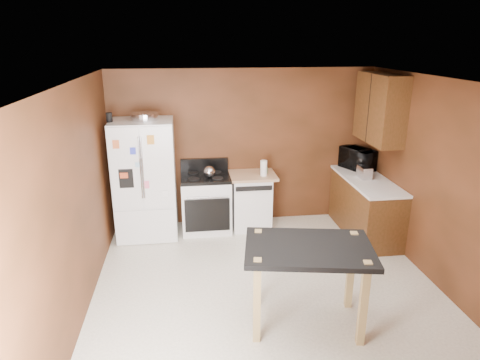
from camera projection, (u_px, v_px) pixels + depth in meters
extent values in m
plane|color=white|center=(268.00, 293.00, 5.18)|extent=(4.50, 4.50, 0.00)
plane|color=white|center=(274.00, 82.00, 4.39)|extent=(4.50, 4.50, 0.00)
plane|color=brown|center=(243.00, 148.00, 6.90)|extent=(4.20, 0.00, 4.20)
plane|color=brown|center=(342.00, 321.00, 2.66)|extent=(4.20, 0.00, 4.20)
plane|color=brown|center=(76.00, 205.00, 4.52)|extent=(0.00, 4.50, 4.50)
plane|color=brown|center=(446.00, 188.00, 5.04)|extent=(0.00, 4.50, 4.50)
cylinder|color=silver|center=(144.00, 116.00, 6.20)|extent=(0.40, 0.40, 0.10)
cylinder|color=black|center=(109.00, 117.00, 6.03)|extent=(0.09, 0.09, 0.13)
sphere|color=silver|center=(209.00, 172.00, 6.52)|extent=(0.18, 0.18, 0.18)
cylinder|color=white|center=(264.00, 168.00, 6.63)|extent=(0.14, 0.14, 0.24)
cylinder|color=#3C9C56|center=(265.00, 170.00, 6.78)|extent=(0.11, 0.11, 0.10)
cube|color=silver|center=(364.00, 172.00, 6.50)|extent=(0.16, 0.25, 0.18)
imported|color=black|center=(357.00, 159.00, 6.94)|extent=(0.58, 0.67, 0.31)
cube|color=white|center=(145.00, 179.00, 6.47)|extent=(0.90, 0.75, 1.80)
cube|color=white|center=(125.00, 170.00, 5.99)|extent=(0.43, 0.02, 1.20)
cube|color=white|center=(158.00, 168.00, 6.04)|extent=(0.43, 0.02, 1.20)
cube|color=white|center=(146.00, 227.00, 6.30)|extent=(0.88, 0.02, 0.54)
cube|color=black|center=(126.00, 178.00, 6.02)|extent=(0.20, 0.01, 0.28)
cylinder|color=silver|center=(140.00, 168.00, 5.98)|extent=(0.02, 0.02, 0.90)
cylinder|color=silver|center=(143.00, 168.00, 5.99)|extent=(0.02, 0.02, 0.90)
cube|color=orange|center=(116.00, 144.00, 5.84)|extent=(0.09, 0.00, 0.12)
cube|color=blue|center=(133.00, 151.00, 5.89)|extent=(0.08, 0.00, 0.10)
cube|color=orange|center=(151.00, 140.00, 5.88)|extent=(0.10, 0.00, 0.13)
cube|color=#C34820|center=(124.00, 176.00, 5.99)|extent=(0.11, 0.00, 0.08)
cube|color=pink|center=(146.00, 185.00, 6.07)|extent=(0.08, 0.00, 0.11)
cube|color=white|center=(165.00, 194.00, 6.15)|extent=(0.09, 0.00, 0.10)
cube|color=#99C7E6|center=(138.00, 165.00, 5.96)|extent=(0.07, 0.00, 0.07)
cube|color=white|center=(206.00, 204.00, 6.78)|extent=(0.76, 0.65, 0.85)
cube|color=black|center=(205.00, 177.00, 6.63)|extent=(0.76, 0.65, 0.05)
cube|color=black|center=(204.00, 164.00, 6.87)|extent=(0.76, 0.06, 0.20)
cube|color=black|center=(207.00, 215.00, 6.47)|extent=(0.68, 0.02, 0.52)
cylinder|color=silver|center=(207.00, 198.00, 6.37)|extent=(0.62, 0.02, 0.02)
cylinder|color=black|center=(193.00, 173.00, 6.75)|extent=(0.17, 0.17, 0.02)
cylinder|color=black|center=(216.00, 172.00, 6.80)|extent=(0.17, 0.17, 0.02)
cylinder|color=black|center=(194.00, 179.00, 6.45)|extent=(0.17, 0.17, 0.02)
cylinder|color=black|center=(218.00, 178.00, 6.50)|extent=(0.17, 0.17, 0.02)
cube|color=white|center=(251.00, 202.00, 6.89)|extent=(0.60, 0.60, 0.85)
cube|color=black|center=(254.00, 188.00, 6.49)|extent=(0.56, 0.02, 0.07)
cube|color=tan|center=(251.00, 175.00, 6.75)|extent=(0.78, 0.62, 0.04)
cube|color=brown|center=(365.00, 208.00, 6.63)|extent=(0.60, 1.55, 0.86)
cube|color=white|center=(368.00, 180.00, 6.48)|extent=(0.63, 1.58, 0.04)
cube|color=brown|center=(380.00, 109.00, 6.26)|extent=(0.35, 1.05, 1.00)
cube|color=black|center=(369.00, 109.00, 6.23)|extent=(0.01, 0.01, 1.00)
cube|color=black|center=(309.00, 249.00, 4.36)|extent=(1.43, 1.08, 0.05)
cube|color=#A58750|center=(258.00, 268.00, 4.83)|extent=(0.09, 0.09, 0.93)
cube|color=#A58750|center=(351.00, 270.00, 4.78)|extent=(0.09, 0.09, 0.93)
cube|color=#A58750|center=(257.00, 301.00, 4.22)|extent=(0.09, 0.09, 0.93)
cube|color=#A58750|center=(364.00, 304.00, 4.17)|extent=(0.09, 0.09, 0.93)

